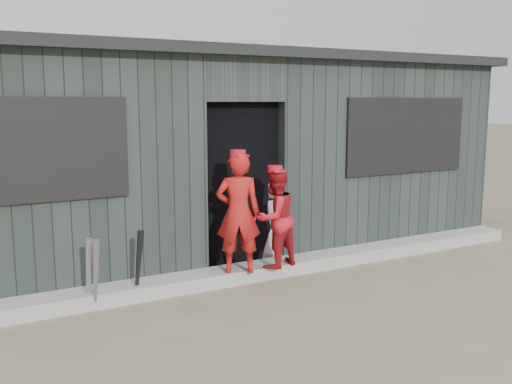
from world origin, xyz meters
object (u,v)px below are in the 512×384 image
player_red_left (238,213)px  player_grey_back (274,220)px  dugout (196,154)px  bat_left (88,273)px  player_red_right (275,218)px  bat_mid (96,276)px  bat_right (138,265)px

player_red_left → player_grey_back: player_red_left is taller
player_red_left → dugout: 1.91m
bat_left → player_red_right: 2.09m
player_red_right → player_grey_back: 0.65m
player_red_left → player_red_right: 0.46m
bat_left → bat_mid: bat_mid is taller
bat_left → player_red_left: bearing=-1.2°
bat_left → player_red_left: player_red_left is taller
player_red_left → bat_left: bearing=22.9°
bat_left → player_red_right: (2.06, -0.05, 0.35)m
player_red_right → bat_mid: bearing=-13.6°
bat_right → dugout: 2.44m
bat_right → player_grey_back: size_ratio=0.66×
bat_left → dugout: (1.90, 1.79, 0.92)m
bat_right → player_red_right: size_ratio=0.65×
bat_left → player_red_right: bearing=-1.5°
dugout → bat_mid: bearing=-133.9°
bat_left → player_red_left: (1.61, -0.03, 0.45)m
player_red_left → player_grey_back: size_ratio=1.18×
player_red_right → bat_left: bearing=-17.8°
player_red_left → player_red_right: bearing=-158.3°
player_red_right → bat_right: bearing=-18.8°
bat_left → dugout: size_ratio=0.09×
bat_mid → player_red_right: 2.06m
bat_mid → player_red_left: player_red_left is taller
bat_mid → player_grey_back: player_grey_back is taller
player_grey_back → dugout: (-0.48, 1.30, 0.73)m
bat_mid → dugout: 2.84m
bat_mid → player_red_left: (1.58, 0.11, 0.43)m
player_red_right → dugout: bearing=-101.3°
bat_mid → bat_right: bat_mid is taller
dugout → bat_left: bearing=-136.6°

